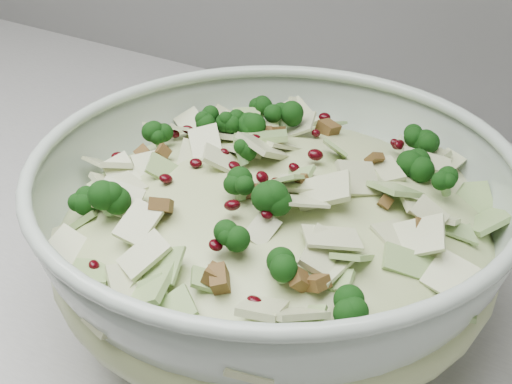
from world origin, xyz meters
TOP-DOWN VIEW (x-y plane):
  - mixing_bowl at (-0.23, 1.60)m, footprint 0.36×0.36m
  - salad at (-0.23, 1.60)m, footprint 0.37×0.37m

SIDE VIEW (x-z plane):
  - mixing_bowl at x=-0.23m, z-range 0.90..1.04m
  - salad at x=-0.23m, z-range 0.92..1.06m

